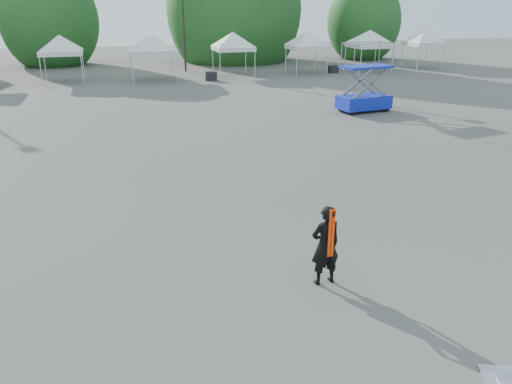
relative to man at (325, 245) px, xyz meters
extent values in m
plane|color=#474442|center=(-0.62, 2.74, -0.87)|extent=(120.00, 120.00, 0.00)
cylinder|color=black|center=(2.38, 34.74, 3.88)|extent=(0.16, 0.16, 9.50)
cylinder|color=#382314|center=(-8.62, 42.74, 0.27)|extent=(0.36, 0.36, 2.27)
ellipsoid|color=#1B4D19|center=(-8.62, 42.74, 3.07)|extent=(4.16, 4.16, 4.78)
cylinder|color=#382314|center=(8.38, 41.74, 0.53)|extent=(0.36, 0.36, 2.80)
ellipsoid|color=#1B4D19|center=(8.38, 41.74, 3.98)|extent=(5.12, 5.12, 5.89)
cylinder|color=#382314|center=(21.38, 39.74, 0.18)|extent=(0.36, 0.36, 2.10)
ellipsoid|color=#1B4D19|center=(21.38, 39.74, 2.77)|extent=(3.84, 3.84, 4.42)
cylinder|color=silver|center=(-8.45, 29.94, 0.13)|extent=(0.06, 0.06, 2.00)
cylinder|color=silver|center=(-5.71, 29.94, 0.13)|extent=(0.06, 0.06, 2.00)
cylinder|color=silver|center=(-8.45, 32.68, 0.13)|extent=(0.06, 0.06, 2.00)
cylinder|color=silver|center=(-5.71, 32.68, 0.13)|extent=(0.06, 0.06, 2.00)
cube|color=silver|center=(-7.08, 31.31, 1.21)|extent=(2.94, 2.94, 0.30)
pyramid|color=silver|center=(-7.08, 31.31, 2.46)|extent=(4.16, 4.16, 1.10)
cylinder|color=silver|center=(-2.26, 28.57, 0.13)|extent=(0.06, 0.06, 2.00)
cylinder|color=silver|center=(0.89, 28.57, 0.13)|extent=(0.06, 0.06, 2.00)
cylinder|color=silver|center=(-2.26, 31.71, 0.13)|extent=(0.06, 0.06, 2.00)
cylinder|color=silver|center=(0.89, 31.71, 0.13)|extent=(0.06, 0.06, 2.00)
cube|color=silver|center=(-0.69, 30.14, 1.21)|extent=(3.34, 3.34, 0.30)
pyramid|color=silver|center=(-0.69, 30.14, 2.46)|extent=(4.73, 4.73, 1.10)
cylinder|color=silver|center=(4.29, 29.77, 0.13)|extent=(0.06, 0.06, 2.00)
cylinder|color=silver|center=(7.05, 29.77, 0.13)|extent=(0.06, 0.06, 2.00)
cylinder|color=silver|center=(4.29, 32.53, 0.13)|extent=(0.06, 0.06, 2.00)
cylinder|color=silver|center=(7.05, 32.53, 0.13)|extent=(0.06, 0.06, 2.00)
cube|color=silver|center=(5.67, 31.15, 1.21)|extent=(2.96, 2.96, 0.30)
pyramid|color=silver|center=(5.67, 31.15, 2.46)|extent=(4.18, 4.18, 1.10)
cylinder|color=silver|center=(10.37, 29.41, 0.13)|extent=(0.06, 0.06, 2.00)
cylinder|color=silver|center=(13.00, 29.41, 0.13)|extent=(0.06, 0.06, 2.00)
cylinder|color=silver|center=(10.37, 32.03, 0.13)|extent=(0.06, 0.06, 2.00)
cylinder|color=silver|center=(13.00, 32.03, 0.13)|extent=(0.06, 0.06, 2.00)
cube|color=silver|center=(11.69, 30.72, 1.21)|extent=(2.83, 2.83, 0.30)
pyramid|color=silver|center=(11.69, 30.72, 2.46)|extent=(4.00, 4.00, 1.10)
cylinder|color=silver|center=(15.86, 29.26, 0.13)|extent=(0.06, 0.06, 2.00)
cylinder|color=silver|center=(18.75, 29.26, 0.13)|extent=(0.06, 0.06, 2.00)
cylinder|color=silver|center=(15.86, 32.15, 0.13)|extent=(0.06, 0.06, 2.00)
cylinder|color=silver|center=(18.75, 32.15, 0.13)|extent=(0.06, 0.06, 2.00)
cube|color=silver|center=(17.31, 30.70, 1.21)|extent=(3.09, 3.09, 0.30)
pyramid|color=silver|center=(17.31, 30.70, 2.46)|extent=(4.37, 4.37, 1.10)
cylinder|color=silver|center=(21.52, 29.82, 0.13)|extent=(0.06, 0.06, 2.00)
cylinder|color=silver|center=(23.98, 29.82, 0.13)|extent=(0.06, 0.06, 2.00)
cylinder|color=silver|center=(21.52, 32.28, 0.13)|extent=(0.06, 0.06, 2.00)
cylinder|color=silver|center=(23.98, 32.28, 0.13)|extent=(0.06, 0.06, 2.00)
cube|color=silver|center=(22.75, 31.05, 1.21)|extent=(2.66, 2.66, 0.30)
pyramid|color=silver|center=(22.75, 31.05, 2.46)|extent=(3.76, 3.76, 1.10)
imported|color=black|center=(0.00, 0.00, 0.00)|extent=(0.67, 0.47, 1.74)
cube|color=#FF3705|center=(0.00, -0.17, 0.34)|extent=(0.14, 0.02, 1.04)
cube|color=#0D24AE|center=(9.03, 15.59, -0.35)|extent=(2.92, 1.76, 0.69)
cube|color=#0D24AE|center=(9.03, 15.59, 1.48)|extent=(2.80, 1.69, 0.11)
cylinder|color=black|center=(8.09, 14.87, -0.66)|extent=(0.43, 0.23, 0.41)
cylinder|color=black|center=(10.14, 15.17, -0.66)|extent=(0.43, 0.23, 0.41)
cylinder|color=black|center=(7.93, 16.01, -0.66)|extent=(0.43, 0.23, 0.41)
cylinder|color=black|center=(9.97, 16.30, -0.66)|extent=(0.43, 0.23, 0.41)
cube|color=black|center=(3.40, 28.98, -0.54)|extent=(0.90, 0.73, 0.66)
cube|color=black|center=(13.99, 30.44, -0.57)|extent=(0.84, 0.69, 0.60)
camera|label=1|loc=(-3.89, -8.36, 4.65)|focal=35.00mm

